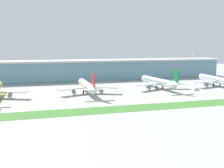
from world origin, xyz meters
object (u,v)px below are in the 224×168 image
at_px(airliner_farthest, 216,80).
at_px(baggage_cart, 196,89).
at_px(airliner_near_middle, 87,86).
at_px(airliner_far_middle, 159,82).

bearing_deg(airliner_farthest, baggage_cart, -155.15).
distance_m(airliner_near_middle, airliner_far_middle, 65.04).
height_order(airliner_near_middle, airliner_far_middle, same).
relative_size(airliner_far_middle, airliner_farthest, 1.00).
relative_size(airliner_farthest, baggage_cart, 16.75).
xyz_separation_m(airliner_far_middle, airliner_farthest, (57.05, -1.93, -0.00)).
bearing_deg(baggage_cart, airliner_farthest, 24.85).
height_order(airliner_far_middle, baggage_cart, airliner_far_middle).
distance_m(airliner_near_middle, airliner_farthest, 121.87).
bearing_deg(airliner_near_middle, baggage_cart, -5.81).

